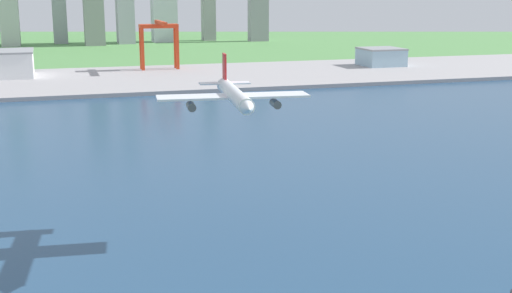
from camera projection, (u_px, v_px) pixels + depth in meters
name	position (u px, v px, depth m)	size (l,w,h in m)	color
ground_plane	(151.00, 140.00, 286.36)	(2400.00, 2400.00, 0.00)	#528C4B
water_bay	(178.00, 176.00, 230.41)	(840.00, 360.00, 0.15)	navy
industrial_pier	(109.00, 80.00, 463.19)	(840.00, 140.00, 2.50)	#9B989A
airplane_landing	(234.00, 95.00, 166.40)	(37.86, 40.11, 12.15)	silver
port_crane_red	(159.00, 34.00, 507.63)	(28.30, 42.24, 36.02)	red
warehouse_annex	(381.00, 57.00, 537.86)	(30.86, 31.26, 13.74)	#99BCD1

